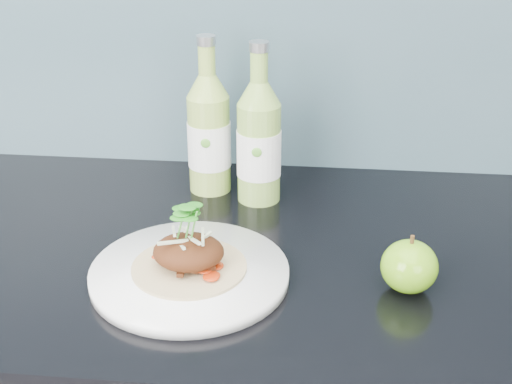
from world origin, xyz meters
TOP-DOWN VIEW (x-y plane):
  - dinner_plate at (-0.04, 1.60)m, footprint 0.34×0.34m
  - pork_taco at (-0.04, 1.60)m, footprint 0.15×0.15m
  - green_apple at (0.23, 1.61)m, footprint 0.09×0.09m
  - cider_bottle_left at (-0.06, 1.87)m, footprint 0.09×0.09m
  - cider_bottle_right at (0.02, 1.84)m, footprint 0.09×0.09m

SIDE VIEW (x-z plane):
  - dinner_plate at x=-0.04m, z-range 0.90..0.92m
  - green_apple at x=0.23m, z-range 0.90..0.97m
  - pork_taco at x=-0.04m, z-range 0.90..0.99m
  - cider_bottle_left at x=-0.06m, z-range 0.87..1.12m
  - cider_bottle_right at x=0.02m, z-range 0.87..1.12m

